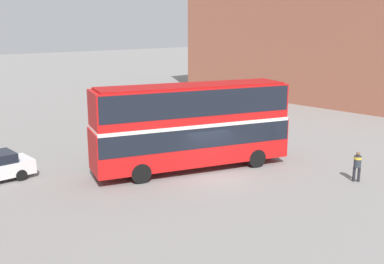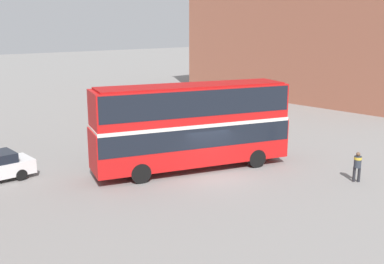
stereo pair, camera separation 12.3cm
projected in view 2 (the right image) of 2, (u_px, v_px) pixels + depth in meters
name	position (u px, v px, depth m)	size (l,w,h in m)	color
ground_plane	(212.00, 176.00, 24.82)	(240.00, 240.00, 0.00)	gray
building_row_right	(308.00, 26.00, 50.96)	(10.52, 29.27, 16.15)	#935642
double_decker_bus	(192.00, 122.00, 25.42)	(11.56, 6.21, 4.93)	red
pedestrian_foreground	(357.00, 164.00, 23.73)	(0.56, 0.56, 1.64)	#232328
parked_car_side_street	(162.00, 109.00, 40.71)	(4.01, 1.97, 1.56)	maroon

